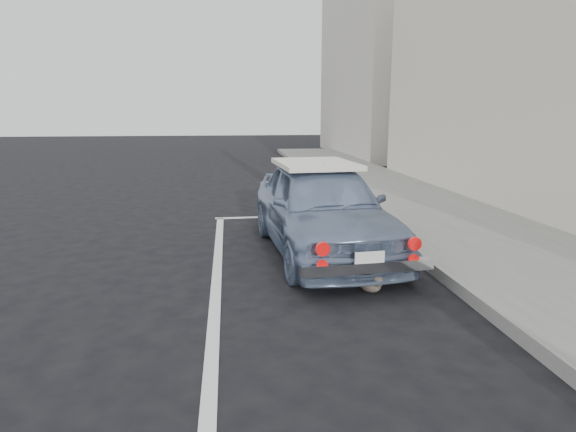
# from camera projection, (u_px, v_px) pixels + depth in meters

# --- Properties ---
(ground) EXTENTS (80.00, 80.00, 0.00)m
(ground) POSITION_uv_depth(u_px,v_px,m) (347.00, 432.00, 3.11)
(ground) COLOR black
(ground) RESTS_ON ground
(building_far) EXTENTS (3.50, 10.00, 8.00)m
(building_far) POSITION_uv_depth(u_px,v_px,m) (378.00, 68.00, 22.42)
(building_far) COLOR beige
(building_far) RESTS_ON ground
(pline_front) EXTENTS (3.00, 0.12, 0.01)m
(pline_front) POSITION_uv_depth(u_px,v_px,m) (292.00, 216.00, 9.47)
(pline_front) COLOR silver
(pline_front) RESTS_ON ground
(pline_side) EXTENTS (0.12, 7.00, 0.01)m
(pline_side) POSITION_uv_depth(u_px,v_px,m) (217.00, 280.00, 5.91)
(pline_side) COLOR silver
(pline_side) RESTS_ON ground
(retro_coupe) EXTENTS (1.86, 4.02, 1.33)m
(retro_coupe) POSITION_uv_depth(u_px,v_px,m) (322.00, 207.00, 6.96)
(retro_coupe) COLOR #6F82A2
(retro_coupe) RESTS_ON ground
(cat) EXTENTS (0.32, 0.46, 0.26)m
(cat) POSITION_uv_depth(u_px,v_px,m) (371.00, 282.00, 5.49)
(cat) COLOR #62564A
(cat) RESTS_ON ground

